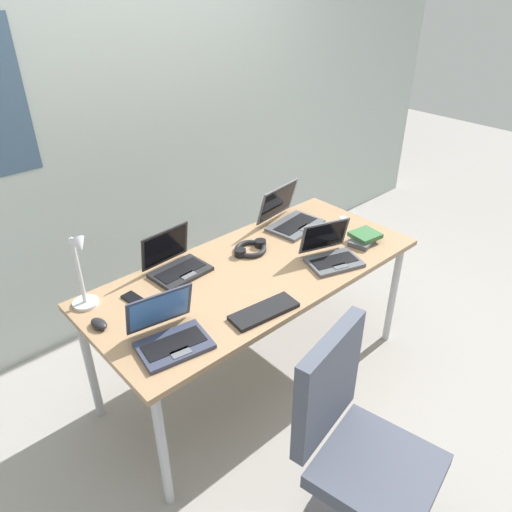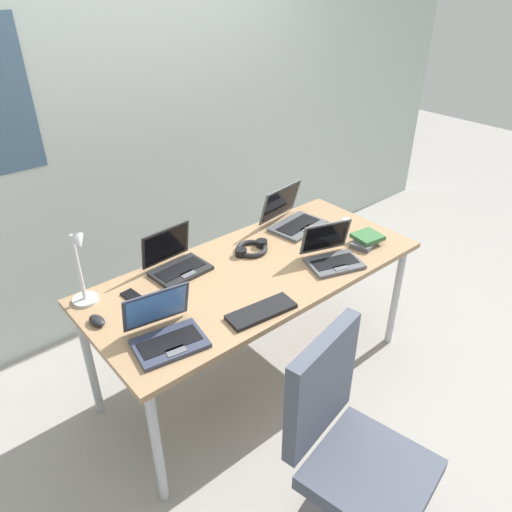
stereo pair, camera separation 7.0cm
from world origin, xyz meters
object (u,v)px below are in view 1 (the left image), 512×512
Objects in this scene: laptop_mid_desk at (176,264)px; laptop_back_right at (331,254)px; desk_lamp at (81,272)px; pill_bottle at (343,223)px; book_stack at (365,238)px; cell_phone at (134,299)px; laptop_center at (290,218)px; laptop_far_corner at (170,334)px; headphones at (250,249)px; external_keyboard at (264,311)px; computer_mouse at (99,324)px; office_chair at (359,463)px.

laptop_mid_desk is 0.82m from laptop_back_right.
pill_bottle is (1.48, -0.29, -0.16)m from desk_lamp.
book_stack is at bearing 1.11° from laptop_back_right.
desk_lamp reaches higher than cell_phone.
laptop_far_corner is at bearing -160.11° from laptop_center.
headphones is at bearing -7.47° from desk_lamp.
computer_mouse is (-0.61, 0.42, 0.01)m from external_keyboard.
laptop_center is 0.46m from laptop_back_right.
laptop_back_right is 0.35× the size of office_chair.
desk_lamp is at bearing 168.79° from pill_bottle.
laptop_back_right is at bearing 15.76° from external_keyboard.
laptop_center reaches higher than laptop_mid_desk.
laptop_mid_desk is 0.31m from cell_phone.
desk_lamp is 1.52m from pill_bottle.
external_keyboard is at bearing -162.63° from pill_bottle.
office_chair is (0.31, -1.13, -0.35)m from cell_phone.
laptop_mid_desk reaches higher than headphones.
laptop_far_corner is 0.92× the size of laptop_center.
external_keyboard is 0.95m from pill_bottle.
headphones is at bearing -13.95° from laptop_mid_desk.
laptop_center reaches higher than office_chair.
laptop_mid_desk is 0.53m from computer_mouse.
office_chair is (0.50, -1.23, -0.54)m from desk_lamp.
cell_phone is at bearing 135.33° from external_keyboard.
pill_bottle is at bearing -11.03° from computer_mouse.
external_keyboard is at bearing -173.52° from book_stack.
desk_lamp is 1.55m from book_stack.
laptop_far_corner is (0.15, -0.46, -0.15)m from desk_lamp.
laptop_center is at bearing -2.19° from laptop_mid_desk.
book_stack is (1.46, -0.48, -0.17)m from desk_lamp.
office_chair is at bearing -89.10° from laptop_mid_desk.
desk_lamp is 0.50m from laptop_mid_desk.
laptop_mid_desk is at bearing 106.37° from external_keyboard.
book_stack is (1.27, -0.39, 0.02)m from cell_phone.
computer_mouse is (-1.32, -0.12, -0.03)m from laptop_center.
laptop_far_corner is 0.98× the size of laptop_back_right.
book_stack is at bearing -68.30° from laptop_center.
external_keyboard is 1.44× the size of book_stack.
cell_phone is 1.72× the size of pill_bottle.
book_stack is (0.17, -0.43, -0.02)m from laptop_center.
office_chair reaches higher than laptop_mid_desk.
laptop_center reaches higher than laptop_back_right.
laptop_far_corner is at bearing 178.47° from laptop_back_right.
office_chair is at bearing -80.57° from cell_phone.
laptop_back_right is 0.45m from headphones.
laptop_mid_desk reaches higher than laptop_far_corner.
desk_lamp is at bearing 161.89° from book_stack.
book_stack is at bearing 37.88° from office_chair.
laptop_center is 4.58× the size of pill_bottle.
laptop_center is 0.37× the size of office_chair.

